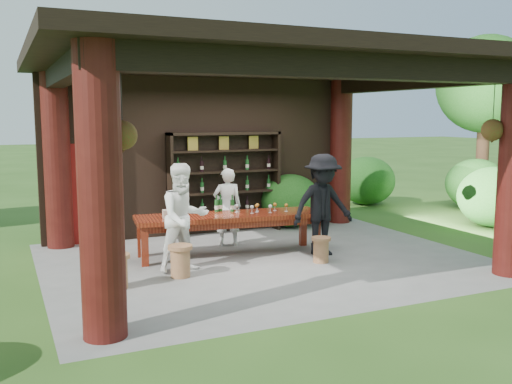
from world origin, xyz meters
name	(u,v)px	position (x,y,z in m)	size (l,w,h in m)	color
ground	(265,260)	(0.00, 0.00, 0.00)	(90.00, 90.00, 0.00)	#2D5119
pavilion	(255,137)	(-0.01, 0.43, 2.13)	(7.50, 6.00, 3.60)	slate
wine_shelf	(225,183)	(0.20, 2.45, 1.09)	(2.46, 0.37, 2.16)	black
tasting_table	(230,220)	(-0.43, 0.60, 0.63)	(3.43, 1.27, 0.75)	#5E180D
stool_near_left	(180,260)	(-1.66, -0.40, 0.27)	(0.38, 0.38, 0.51)	#925A3A
stool_near_right	(321,249)	(0.80, -0.53, 0.23)	(0.33, 0.33, 0.44)	#925A3A
stool_far_left	(117,270)	(-2.67, -0.60, 0.27)	(0.39, 0.39, 0.51)	#925A3A
host	(227,207)	(-0.18, 1.35, 0.75)	(0.55, 0.36, 1.51)	white
guest_woman	(184,218)	(-1.49, -0.09, 0.88)	(0.85, 0.66, 1.75)	white
guest_man	(323,205)	(1.09, -0.09, 0.91)	(1.18, 0.68, 1.83)	black
table_bottles	(223,203)	(-0.43, 0.91, 0.90)	(0.35, 0.22, 0.31)	#194C1E
table_glasses	(262,208)	(0.20, 0.57, 0.82)	(0.93, 0.38, 0.15)	silver
napkin_basket	(170,214)	(-1.50, 0.68, 0.82)	(0.26, 0.18, 0.14)	#BF6672
shrubs	(373,207)	(3.15, 1.25, 0.55)	(15.37, 8.79, 1.36)	#194C14
trees	(368,77)	(3.46, 1.99, 3.37)	(21.77, 11.33, 4.80)	#3F2819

